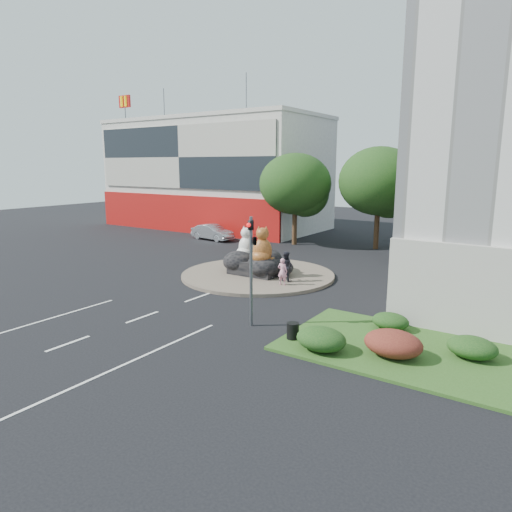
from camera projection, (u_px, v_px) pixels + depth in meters
The scene contains 22 objects.
ground at pixel (142, 317), 21.96m from camera, with size 120.00×120.00×0.00m, color black.
roundabout_island at pixel (258, 275), 30.06m from camera, with size 10.00×10.00×0.20m, color brown.
rock_plinth at pixel (258, 266), 29.95m from camera, with size 3.20×2.60×0.90m, color black, non-canonical shape.
shophouse_block at pixel (215, 174), 53.30m from camera, with size 25.20×12.30×17.40m.
grass_verge at pixel (413, 351), 17.79m from camera, with size 10.00×6.00×0.12m, color #264918.
tree_left at pixel (296, 187), 41.00m from camera, with size 6.46×6.46×8.27m.
tree_mid at pixel (380, 185), 38.72m from camera, with size 6.84×6.84×8.76m.
tree_right at pixel (443, 202), 32.36m from camera, with size 5.70×5.70×7.30m.
hedge_near_green at pixel (321, 339), 17.71m from camera, with size 2.00×1.60×0.90m, color #113612.
hedge_red at pixel (393, 344), 17.14m from camera, with size 2.20×1.76×0.99m, color #531916.
hedge_mid_green at pixel (472, 347), 17.01m from camera, with size 1.80×1.44×0.81m, color #113612.
hedge_back_green at pixel (390, 321), 19.99m from camera, with size 1.60×1.28×0.72m, color #113612.
traffic_light at pixel (253, 248), 20.07m from camera, with size 0.44×1.24×5.00m.
street_lamp at pixel (469, 225), 20.52m from camera, with size 2.34×0.22×8.06m.
cat_white at pixel (246, 242), 30.53m from camera, with size 1.26×1.10×2.11m, color silver, non-canonical shape.
cat_tabby at pixel (262, 244), 28.80m from camera, with size 1.42×1.23×2.36m, color #C76329, non-canonical shape.
kitten_calico at pixel (232, 265), 30.20m from camera, with size 0.58×0.50×0.97m, color silver, non-canonical shape.
kitten_white at pixel (270, 272), 28.58m from camera, with size 0.47×0.41×0.79m, color silver, non-canonical shape.
pedestrian_pink at pixel (283, 271), 27.00m from camera, with size 0.59×0.39×1.61m, color pink.
pedestrian_dark at pixel (286, 266), 27.86m from camera, with size 0.90×0.70×1.85m, color black.
parked_car at pixel (213, 232), 44.41m from camera, with size 1.60×4.58×1.51m, color #B5B7BD.
litter_bin at pixel (293, 331), 18.90m from camera, with size 0.51×0.51×0.68m, color black.
Camera 1 is at (16.27, -14.28, 7.22)m, focal length 32.00 mm.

